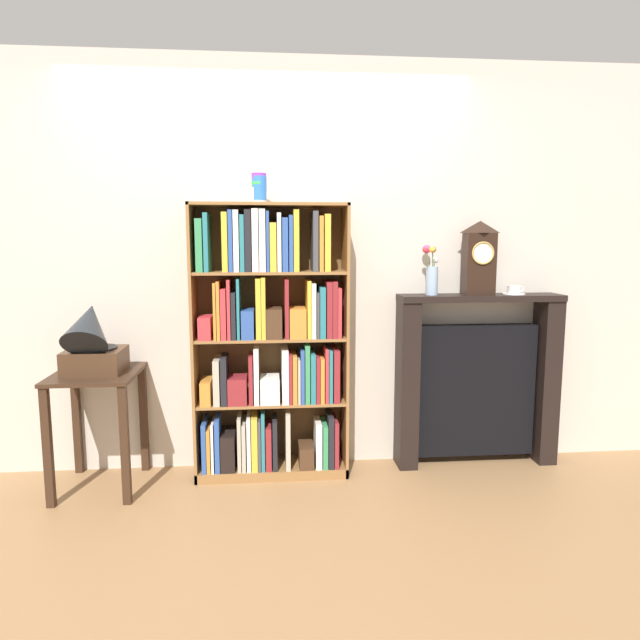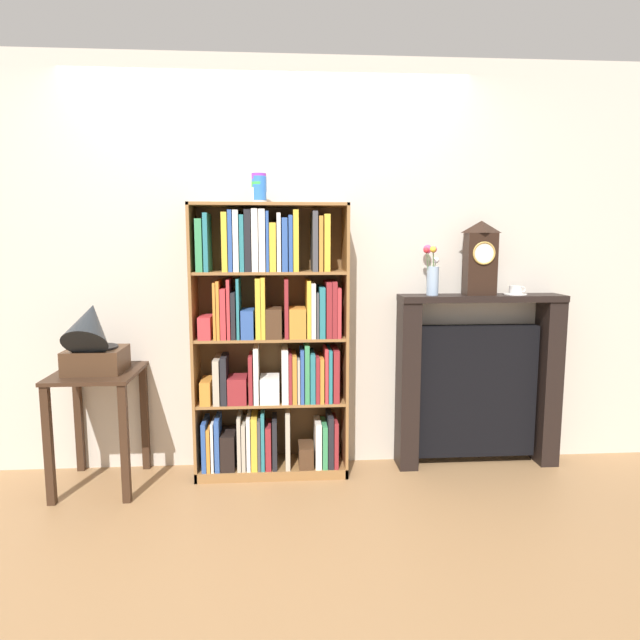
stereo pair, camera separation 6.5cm
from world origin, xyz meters
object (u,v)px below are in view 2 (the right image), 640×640
object	(u,v)px
bookshelf	(271,349)
gramophone	(92,340)
cup_stack	(259,188)
teacup_with_saucer	(515,291)
side_table_left	(99,401)
fireplace_mantel	(477,382)
flower_vase	(432,273)
mantel_clock	(480,258)

from	to	relation	value
bookshelf	gramophone	size ratio (longest dim) A/B	3.51
cup_stack	teacup_with_saucer	distance (m)	1.75
side_table_left	gramophone	size ratio (longest dim) A/B	1.47
gramophone	teacup_with_saucer	xyz separation A→B (m)	(2.59, 0.21, 0.25)
bookshelf	fireplace_mantel	bearing A→B (deg)	2.93
bookshelf	gramophone	bearing A→B (deg)	-171.04
bookshelf	flower_vase	distance (m)	1.12
flower_vase	side_table_left	bearing A→B (deg)	-175.42
fireplace_mantel	gramophone	bearing A→B (deg)	-174.44
fireplace_mantel	flower_vase	world-z (taller)	flower_vase
side_table_left	mantel_clock	size ratio (longest dim) A/B	1.51
gramophone	bookshelf	bearing A→B (deg)	8.96
bookshelf	flower_vase	bearing A→B (deg)	2.96
mantel_clock	flower_vase	distance (m)	0.32
bookshelf	cup_stack	bearing A→B (deg)	-174.31
bookshelf	teacup_with_saucer	bearing A→B (deg)	1.84
gramophone	flower_vase	xyz separation A→B (m)	(2.05, 0.21, 0.37)
fireplace_mantel	flower_vase	xyz separation A→B (m)	(-0.33, -0.02, 0.72)
bookshelf	gramophone	world-z (taller)	bookshelf
flower_vase	gramophone	bearing A→B (deg)	-174.01
gramophone	fireplace_mantel	world-z (taller)	gramophone
cup_stack	fireplace_mantel	xyz separation A→B (m)	(1.41, 0.07, -1.23)
cup_stack	teacup_with_saucer	bearing A→B (deg)	1.99
bookshelf	flower_vase	xyz separation A→B (m)	(1.02, 0.05, 0.47)
bookshelf	cup_stack	distance (m)	0.98
flower_vase	teacup_with_saucer	bearing A→B (deg)	-0.23
mantel_clock	fireplace_mantel	bearing A→B (deg)	47.05
cup_stack	mantel_clock	world-z (taller)	cup_stack
mantel_clock	teacup_with_saucer	size ratio (longest dim) A/B	3.22
side_table_left	flower_vase	xyz separation A→B (m)	(2.05, 0.16, 0.75)
cup_stack	fireplace_mantel	size ratio (longest dim) A/B	0.15
mantel_clock	teacup_with_saucer	world-z (taller)	mantel_clock
gramophone	teacup_with_saucer	world-z (taller)	gramophone
side_table_left	fireplace_mantel	world-z (taller)	fireplace_mantel
bookshelf	cup_stack	size ratio (longest dim) A/B	9.71
gramophone	mantel_clock	xyz separation A→B (m)	(2.35, 0.21, 0.46)
gramophone	cup_stack	bearing A→B (deg)	9.16
mantel_clock	cup_stack	bearing A→B (deg)	-177.75
bookshelf	teacup_with_saucer	size ratio (longest dim) A/B	11.64
fireplace_mantel	teacup_with_saucer	distance (m)	0.64
cup_stack	side_table_left	world-z (taller)	cup_stack
mantel_clock	flower_vase	xyz separation A→B (m)	(-0.31, 0.00, -0.09)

